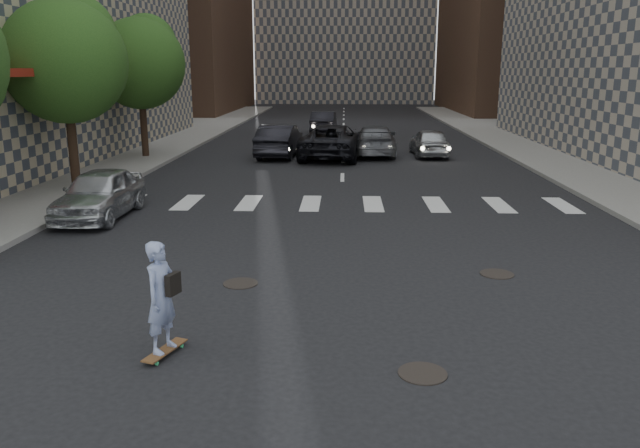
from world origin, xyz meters
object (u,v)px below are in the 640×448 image
at_px(traffic_car_a, 280,141).
at_px(traffic_car_c, 332,141).
at_px(tree_c, 141,59).
at_px(silver_sedan, 100,193).
at_px(traffic_car_e, 324,122).
at_px(traffic_car_d, 429,142).
at_px(traffic_car_b, 375,141).
at_px(skateboarder, 162,297).
at_px(tree_b, 67,56).

height_order(traffic_car_a, traffic_car_c, traffic_car_c).
distance_m(tree_c, traffic_car_c, 9.75).
bearing_deg(silver_sedan, traffic_car_e, 77.53).
relative_size(traffic_car_a, traffic_car_d, 1.18).
bearing_deg(traffic_car_b, traffic_car_d, 176.70).
relative_size(traffic_car_b, traffic_car_e, 1.14).
relative_size(traffic_car_a, traffic_car_c, 0.82).
distance_m(traffic_car_b, traffic_car_e, 11.42).
relative_size(skateboarder, silver_sedan, 0.43).
height_order(skateboarder, traffic_car_b, skateboarder).
bearing_deg(skateboarder, traffic_car_c, 104.08).
bearing_deg(traffic_car_c, silver_sedan, 69.22).
xyz_separation_m(traffic_car_a, traffic_car_b, (4.71, 0.70, -0.05)).
height_order(silver_sedan, traffic_car_b, traffic_car_b).
height_order(silver_sedan, traffic_car_c, traffic_car_c).
distance_m(skateboarder, traffic_car_b, 23.14).
distance_m(tree_b, traffic_car_d, 17.08).
relative_size(skateboarder, traffic_car_e, 0.40).
height_order(tree_c, traffic_car_e, tree_c).
bearing_deg(traffic_car_a, silver_sedan, 77.87).
height_order(tree_b, skateboarder, tree_b).
height_order(tree_c, silver_sedan, tree_c).
xyz_separation_m(traffic_car_b, traffic_car_c, (-2.10, -1.07, 0.08)).
bearing_deg(traffic_car_d, tree_c, 4.57).
bearing_deg(traffic_car_d, traffic_car_b, -5.58).
relative_size(tree_c, traffic_car_e, 1.49).
relative_size(traffic_car_a, traffic_car_b, 0.94).
bearing_deg(traffic_car_b, traffic_car_a, 9.66).
xyz_separation_m(silver_sedan, traffic_car_e, (5.67, 24.91, 0.02)).
bearing_deg(traffic_car_c, traffic_car_a, -2.01).
bearing_deg(traffic_car_a, skateboarder, 95.62).
bearing_deg(traffic_car_b, tree_b, 42.13).
relative_size(skateboarder, traffic_car_c, 0.30).
distance_m(traffic_car_a, traffic_car_b, 4.76).
height_order(traffic_car_b, traffic_car_c, traffic_car_c).
bearing_deg(traffic_car_e, skateboarder, 89.94).
bearing_deg(traffic_car_e, traffic_car_d, 118.59).
relative_size(traffic_car_c, traffic_car_d, 1.44).
height_order(tree_c, traffic_car_a, tree_c).
height_order(skateboarder, traffic_car_c, skateboarder).
distance_m(skateboarder, traffic_car_e, 33.82).
bearing_deg(skateboarder, tree_c, 127.52).
bearing_deg(traffic_car_e, traffic_car_b, 106.93).
height_order(traffic_car_a, traffic_car_e, traffic_car_a).
relative_size(tree_c, traffic_car_d, 1.62).
xyz_separation_m(tree_c, traffic_car_b, (11.05, 1.56, -3.91)).
bearing_deg(tree_b, skateboarder, -62.57).
bearing_deg(tree_c, traffic_car_e, 57.18).
bearing_deg(traffic_car_b, silver_sedan, 59.48).
bearing_deg(traffic_car_b, tree_c, 9.29).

